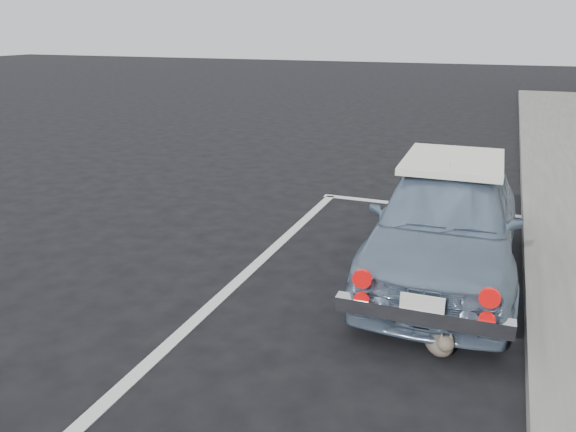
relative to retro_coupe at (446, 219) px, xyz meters
name	(u,v)px	position (x,y,z in m)	size (l,w,h in m)	color
pline_front	(424,206)	(-0.49, 2.26, -0.60)	(3.00, 0.12, 0.01)	silver
pline_side	(225,293)	(-1.89, -1.24, -0.60)	(0.12, 7.00, 0.01)	silver
retro_coupe	(446,219)	(0.00, 0.00, 0.00)	(1.46, 3.53, 1.19)	#6E85A1
cat	(440,340)	(0.17, -1.57, -0.48)	(0.33, 0.47, 0.26)	#77665A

